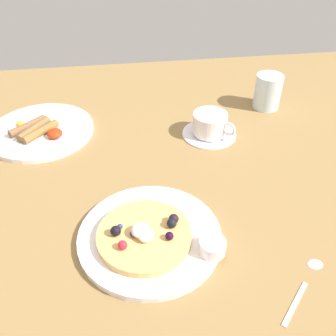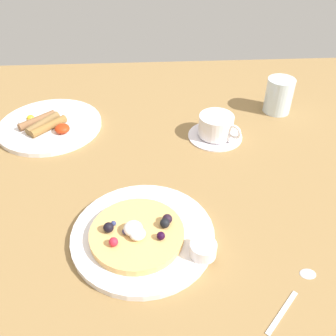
# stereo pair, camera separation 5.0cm
# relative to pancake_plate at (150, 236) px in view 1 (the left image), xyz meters

# --- Properties ---
(ground_plane) EXTENTS (1.72, 1.29, 0.03)m
(ground_plane) POSITION_rel_pancake_plate_xyz_m (0.05, 0.18, -0.02)
(ground_plane) COLOR olive
(pancake_plate) EXTENTS (0.27, 0.27, 0.01)m
(pancake_plate) POSITION_rel_pancake_plate_xyz_m (0.00, 0.00, 0.00)
(pancake_plate) COLOR white
(pancake_plate) RESTS_ON ground_plane
(pancake_with_berries) EXTENTS (0.17, 0.17, 0.04)m
(pancake_with_berries) POSITION_rel_pancake_plate_xyz_m (-0.01, -0.01, 0.02)
(pancake_with_berries) COLOR #E4AE62
(pancake_with_berries) RESTS_ON pancake_plate
(syrup_ramekin) EXTENTS (0.05, 0.05, 0.03)m
(syrup_ramekin) POSITION_rel_pancake_plate_xyz_m (0.11, -0.06, 0.02)
(syrup_ramekin) COLOR white
(syrup_ramekin) RESTS_ON pancake_plate
(breakfast_plate) EXTENTS (0.27, 0.27, 0.01)m
(breakfast_plate) POSITION_rel_pancake_plate_xyz_m (-0.25, 0.40, -0.00)
(breakfast_plate) COLOR white
(breakfast_plate) RESTS_ON ground_plane
(fried_breakfast) EXTENTS (0.15, 0.12, 0.02)m
(fried_breakfast) POSITION_rel_pancake_plate_xyz_m (-0.26, 0.39, 0.02)
(fried_breakfast) COLOR olive
(fried_breakfast) RESTS_ON breakfast_plate
(coffee_saucer) EXTENTS (0.14, 0.14, 0.01)m
(coffee_saucer) POSITION_rel_pancake_plate_xyz_m (0.19, 0.33, -0.00)
(coffee_saucer) COLOR white
(coffee_saucer) RESTS_ON ground_plane
(coffee_cup) EXTENTS (0.10, 0.10, 0.05)m
(coffee_cup) POSITION_rel_pancake_plate_xyz_m (0.19, 0.33, 0.03)
(coffee_cup) COLOR white
(coffee_cup) RESTS_ON coffee_saucer
(teaspoon) EXTENTS (0.12, 0.12, 0.01)m
(teaspoon) POSITION_rel_pancake_plate_xyz_m (0.26, -0.12, -0.00)
(teaspoon) COLOR silver
(teaspoon) RESTS_ON ground_plane
(water_glass) EXTENTS (0.08, 0.08, 0.10)m
(water_glass) POSITION_rel_pancake_plate_xyz_m (0.39, 0.45, 0.04)
(water_glass) COLOR silver
(water_glass) RESTS_ON ground_plane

